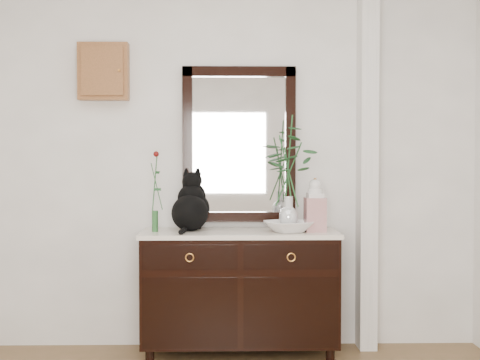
{
  "coord_description": "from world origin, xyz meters",
  "views": [
    {
      "loc": [
        0.01,
        -2.77,
        1.35
      ],
      "look_at": [
        0.1,
        1.63,
        1.2
      ],
      "focal_mm": 50.0,
      "sensor_mm": 36.0,
      "label": 1
    }
  ],
  "objects_px": {
    "cat": "(190,201)",
    "lotus_bowl": "(288,227)",
    "sideboard": "(240,286)",
    "ginger_jar": "(315,205)"
  },
  "relations": [
    {
      "from": "lotus_bowl",
      "to": "ginger_jar",
      "type": "relative_size",
      "value": 0.84
    },
    {
      "from": "cat",
      "to": "ginger_jar",
      "type": "height_order",
      "value": "cat"
    },
    {
      "from": "cat",
      "to": "lotus_bowl",
      "type": "distance_m",
      "value": 0.69
    },
    {
      "from": "lotus_bowl",
      "to": "ginger_jar",
      "type": "distance_m",
      "value": 0.24
    },
    {
      "from": "ginger_jar",
      "to": "cat",
      "type": "bearing_deg",
      "value": 174.08
    },
    {
      "from": "cat",
      "to": "lotus_bowl",
      "type": "bearing_deg",
      "value": -5.32
    },
    {
      "from": "sideboard",
      "to": "ginger_jar",
      "type": "height_order",
      "value": "ginger_jar"
    },
    {
      "from": "lotus_bowl",
      "to": "ginger_jar",
      "type": "xyz_separation_m",
      "value": [
        0.18,
        0.03,
        0.14
      ]
    },
    {
      "from": "cat",
      "to": "ginger_jar",
      "type": "distance_m",
      "value": 0.85
    },
    {
      "from": "sideboard",
      "to": "lotus_bowl",
      "type": "height_order",
      "value": "lotus_bowl"
    }
  ]
}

